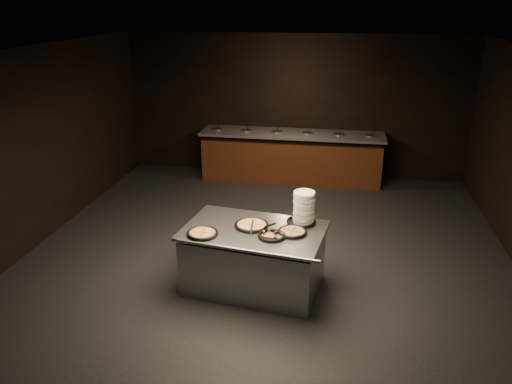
% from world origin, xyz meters
% --- Properties ---
extents(room, '(7.02, 8.02, 2.92)m').
position_xyz_m(room, '(0.00, 0.00, 1.45)').
color(room, black).
rests_on(room, ground).
extents(salad_bar, '(3.70, 0.83, 1.18)m').
position_xyz_m(salad_bar, '(0.00, 3.56, 0.44)').
color(salad_bar, '#523113').
rests_on(salad_bar, ground).
extents(serving_counter, '(1.88, 1.35, 0.83)m').
position_xyz_m(serving_counter, '(-0.04, -0.65, 0.40)').
color(serving_counter, '#A7A9AE').
rests_on(serving_counter, ground).
extents(plate_stack, '(0.27, 0.27, 0.42)m').
position_xyz_m(plate_stack, '(0.56, -0.35, 1.04)').
color(plate_stack, white).
rests_on(plate_stack, serving_counter).
extents(pan_veggie_whole, '(0.39, 0.39, 0.04)m').
position_xyz_m(pan_veggie_whole, '(-0.63, -0.91, 0.85)').
color(pan_veggie_whole, black).
rests_on(pan_veggie_whole, serving_counter).
extents(pan_cheese_whole, '(0.43, 0.43, 0.04)m').
position_xyz_m(pan_cheese_whole, '(-0.08, -0.58, 0.85)').
color(pan_cheese_whole, black).
rests_on(pan_cheese_whole, serving_counter).
extents(pan_cheese_slices_a, '(0.38, 0.38, 0.04)m').
position_xyz_m(pan_cheese_slices_a, '(0.53, -0.36, 0.85)').
color(pan_cheese_slices_a, black).
rests_on(pan_cheese_slices_a, serving_counter).
extents(pan_cheese_slices_b, '(0.34, 0.34, 0.04)m').
position_xyz_m(pan_cheese_slices_b, '(0.21, -0.83, 0.85)').
color(pan_cheese_slices_b, black).
rests_on(pan_cheese_slices_b, serving_counter).
extents(pan_veggie_slices, '(0.37, 0.37, 0.04)m').
position_xyz_m(pan_veggie_slices, '(0.45, -0.68, 0.85)').
color(pan_veggie_slices, black).
rests_on(pan_veggie_slices, serving_counter).
extents(server_left, '(0.08, 0.29, 0.14)m').
position_xyz_m(server_left, '(-0.04, -0.73, 0.90)').
color(server_left, '#A7A9AE').
rests_on(server_left, serving_counter).
extents(server_right, '(0.31, 0.27, 0.18)m').
position_xyz_m(server_right, '(0.22, -0.77, 0.92)').
color(server_right, '#A7A9AE').
rests_on(server_right, serving_counter).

